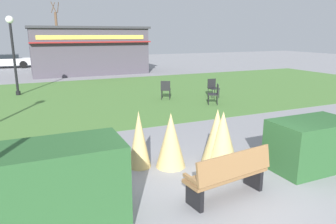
{
  "coord_description": "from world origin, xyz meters",
  "views": [
    {
      "loc": [
        -3.28,
        -4.43,
        3.01
      ],
      "look_at": [
        -0.04,
        2.84,
        1.02
      ],
      "focal_mm": 33.47,
      "sensor_mm": 36.0,
      "label": 1
    }
  ],
  "objects": [
    {
      "name": "ornamental_grass_behind_left",
      "position": [
        0.63,
        1.5,
        0.66
      ],
      "size": [
        0.72,
        0.72,
        1.32
      ],
      "primitive_type": "cone",
      "color": "tan",
      "rests_on": "ground_plane"
    },
    {
      "name": "trash_bin",
      "position": [
        3.71,
        1.35,
        0.4
      ],
      "size": [
        0.52,
        0.52,
        0.79
      ],
      "primitive_type": "cylinder",
      "color": "#2D4233",
      "rests_on": "ground_plane"
    },
    {
      "name": "cafe_chair_west",
      "position": [
        4.82,
        8.37,
        0.53
      ],
      "size": [
        0.44,
        0.44,
        0.89
      ],
      "color": "black",
      "rests_on": "ground_plane"
    },
    {
      "name": "ornamental_grass_behind_right",
      "position": [
        0.69,
        1.35,
        0.65
      ],
      "size": [
        0.77,
        0.77,
        1.29
      ],
      "primitive_type": "cone",
      "color": "tan",
      "rests_on": "ground_plane"
    },
    {
      "name": "cafe_chair_east",
      "position": [
        4.06,
        6.98,
        0.53
      ],
      "size": [
        0.59,
        0.59,
        0.89
      ],
      "color": "black",
      "rests_on": "ground_plane"
    },
    {
      "name": "park_bench",
      "position": [
        -0.08,
        -0.02,
        0.48
      ],
      "size": [
        1.75,
        0.75,
        0.95
      ],
      "color": "olive",
      "rests_on": "ground_plane"
    },
    {
      "name": "tree_right_bg",
      "position": [
        0.09,
        33.61,
        2.83
      ],
      "size": [
        0.91,
        0.96,
        6.38
      ],
      "color": "brown",
      "rests_on": "ground_plane"
    },
    {
      "name": "ornamental_grass_behind_center",
      "position": [
        -0.45,
        1.75,
        0.64
      ],
      "size": [
        0.69,
        0.69,
        1.29
      ],
      "primitive_type": "cone",
      "color": "tan",
      "rests_on": "ground_plane"
    },
    {
      "name": "hedge_left",
      "position": [
        -3.22,
        0.3,
        0.7
      ],
      "size": [
        2.4,
        1.1,
        1.39
      ],
      "primitive_type": "cube",
      "color": "#28562B",
      "rests_on": "ground_plane"
    },
    {
      "name": "lawn_patch",
      "position": [
        0.0,
        10.86,
        0.0
      ],
      "size": [
        36.0,
        12.0,
        0.01
      ],
      "primitive_type": "cube",
      "color": "#4C7A38",
      "rests_on": "ground_plane"
    },
    {
      "name": "cafe_chair_center",
      "position": [
        2.52,
        8.82,
        0.53
      ],
      "size": [
        0.6,
        0.6,
        0.89
      ],
      "color": "black",
      "rests_on": "ground_plane"
    },
    {
      "name": "ground_plane",
      "position": [
        0.0,
        0.0,
        0.0
      ],
      "size": [
        80.0,
        80.0,
        0.0
      ],
      "primitive_type": "plane",
      "color": "gray"
    },
    {
      "name": "food_kiosk",
      "position": [
        1.15,
        20.52,
        1.78
      ],
      "size": [
        8.68,
        4.5,
        3.53
      ],
      "color": "#47424C",
      "rests_on": "ground_plane"
    },
    {
      "name": "ornamental_grass_behind_far",
      "position": [
        -1.12,
        2.02,
        0.67
      ],
      "size": [
        0.53,
        0.53,
        1.34
      ],
      "primitive_type": "cone",
      "color": "tan",
      "rests_on": "ground_plane"
    },
    {
      "name": "hedge_right",
      "position": [
        2.43,
        0.38,
        0.56
      ],
      "size": [
        1.87,
        1.1,
        1.13
      ],
      "primitive_type": "cube",
      "color": "#28562B",
      "rests_on": "ground_plane"
    },
    {
      "name": "lamppost_far",
      "position": [
        -3.85,
        12.86,
        2.44
      ],
      "size": [
        0.36,
        0.36,
        3.85
      ],
      "color": "black",
      "rests_on": "ground_plane"
    },
    {
      "name": "parked_car_west_slot",
      "position": [
        -4.97,
        27.63,
        0.64
      ],
      "size": [
        4.22,
        2.09,
        1.2
      ],
      "color": "silver",
      "rests_on": "ground_plane"
    }
  ]
}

